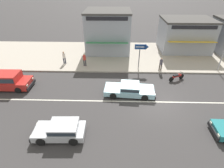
% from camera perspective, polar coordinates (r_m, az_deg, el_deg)
% --- Properties ---
extents(ground_plane, '(160.00, 160.00, 0.00)m').
position_cam_1_polar(ground_plane, '(15.88, 14.45, -5.69)').
color(ground_plane, '#383535').
extents(lane_centre_stripe, '(50.40, 0.14, 0.01)m').
position_cam_1_polar(lane_centre_stripe, '(15.88, 14.45, -5.68)').
color(lane_centre_stripe, silver).
rests_on(lane_centre_stripe, ground).
extents(kerb_strip, '(68.00, 10.00, 0.15)m').
position_cam_1_polar(kerb_strip, '(24.61, 10.00, 9.25)').
color(kerb_strip, '#ADA393').
rests_on(kerb_strip, ground).
extents(sedan_pale_blue_0, '(4.74, 2.17, 1.06)m').
position_cam_1_polar(sedan_pale_blue_0, '(16.13, 5.77, -1.69)').
color(sedan_pale_blue_0, '#93C6D6').
rests_on(sedan_pale_blue_0, ground).
extents(minivan_red_2, '(4.36, 2.04, 1.56)m').
position_cam_1_polar(minivan_red_2, '(19.67, -31.20, 1.12)').
color(minivan_red_2, red).
rests_on(minivan_red_2, ground).
extents(hatchback_silver_3, '(3.56, 1.82, 1.10)m').
position_cam_1_polar(hatchback_silver_3, '(12.68, -16.27, -14.05)').
color(hatchback_silver_3, '#B7BABF').
rests_on(hatchback_silver_3, ground).
extents(motorcycle_0, '(1.75, 1.00, 0.80)m').
position_cam_1_polar(motorcycle_0, '(19.48, 20.42, 2.30)').
color(motorcycle_0, black).
rests_on(motorcycle_0, ground).
extents(arrow_signboard, '(1.55, 0.62, 2.85)m').
position_cam_1_polar(arrow_signboard, '(20.07, 10.67, 11.41)').
color(arrow_signboard, '#4C4C51').
rests_on(arrow_signboard, kerb_strip).
extents(pedestrian_near_clock, '(0.34, 0.34, 1.56)m').
position_cam_1_polar(pedestrian_near_clock, '(22.10, -15.41, 8.61)').
color(pedestrian_near_clock, '#232838').
rests_on(pedestrian_near_clock, kerb_strip).
extents(pedestrian_mid_kerb, '(0.34, 0.34, 1.57)m').
position_cam_1_polar(pedestrian_mid_kerb, '(20.37, 15.71, 6.53)').
color(pedestrian_mid_kerb, '#4C4238').
rests_on(pedestrian_mid_kerb, kerb_strip).
extents(pedestrian_far_end, '(0.34, 0.34, 1.55)m').
position_cam_1_polar(pedestrian_far_end, '(21.01, -8.98, 8.12)').
color(pedestrian_far_end, '#333338').
rests_on(pedestrian_far_end, kerb_strip).
extents(shopfront_mid_block, '(5.98, 6.16, 5.42)m').
position_cam_1_polar(shopfront_mid_block, '(25.14, -1.27, 16.95)').
color(shopfront_mid_block, '#999EA8').
rests_on(shopfront_mid_block, kerb_strip).
extents(shopfront_far_kios, '(6.77, 5.92, 4.31)m').
position_cam_1_polar(shopfront_far_kios, '(27.51, 22.72, 14.71)').
color(shopfront_far_kios, '#999EA8').
rests_on(shopfront_far_kios, kerb_strip).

